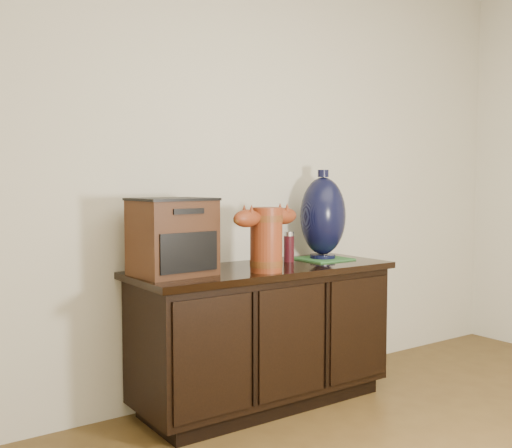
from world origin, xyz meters
TOP-DOWN VIEW (x-y plane):
  - sideboard at (0.00, 2.23)m, footprint 1.46×0.56m
  - terracotta_vessel at (-0.09, 2.07)m, footprint 0.46×0.20m
  - tv_radio at (-0.53, 2.24)m, footprint 0.40×0.33m
  - green_mat at (0.46, 2.27)m, footprint 0.28×0.28m
  - lamp_base at (0.46, 2.27)m, footprint 0.27×0.27m
  - spray_can at (0.24, 2.30)m, footprint 0.06×0.06m

SIDE VIEW (x-z plane):
  - sideboard at x=0.00m, z-range 0.01..0.76m
  - green_mat at x=0.46m, z-range 0.76..0.76m
  - spray_can at x=0.24m, z-range 0.75..0.93m
  - terracotta_vessel at x=-0.09m, z-range 0.78..1.10m
  - tv_radio at x=-0.53m, z-range 0.75..1.13m
  - lamp_base at x=0.46m, z-range 0.75..1.27m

